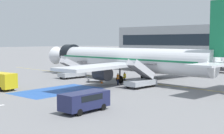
# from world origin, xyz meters

# --- Properties ---
(ground_plane) EXTENTS (600.00, 600.00, 0.00)m
(ground_plane) POSITION_xyz_m (0.00, 0.00, 0.00)
(ground_plane) COLOR slate
(apron_leadline_yellow) EXTENTS (75.51, 6.32, 0.01)m
(apron_leadline_yellow) POSITION_xyz_m (0.89, 0.14, 0.00)
(apron_leadline_yellow) COLOR gold
(apron_leadline_yellow) RESTS_ON ground_plane
(apron_stand_patch_blue) EXTENTS (6.65, 11.67, 0.01)m
(apron_stand_patch_blue) POSITION_xyz_m (0.89, -14.38, 0.00)
(apron_stand_patch_blue) COLOR #2856A8
(apron_stand_patch_blue) RESTS_ON ground_plane
(airliner) EXTENTS (41.82, 32.09, 11.85)m
(airliner) POSITION_xyz_m (1.58, 0.08, 3.56)
(airliner) COLOR silver
(airliner) RESTS_ON ground_plane
(boarding_stairs_forward) EXTENTS (2.58, 5.37, 3.72)m
(boarding_stairs_forward) POSITION_xyz_m (-8.17, -3.60, 0.95)
(boarding_stairs_forward) COLOR #ADB2BA
(boarding_stairs_forward) RESTS_ON ground_plane
(boarding_stairs_aft) EXTENTS (2.58, 5.37, 4.12)m
(boarding_stairs_aft) POSITION_xyz_m (7.65, -4.88, 1.00)
(boarding_stairs_aft) COLOR #ADB2BA
(boarding_stairs_aft) RESTS_ON ground_plane
(fuel_tanker) EXTENTS (10.13, 3.21, 3.64)m
(fuel_tanker) POSITION_xyz_m (6.47, 23.41, 1.85)
(fuel_tanker) COLOR #38383D
(fuel_tanker) RESTS_ON ground_plane
(service_van_1) EXTENTS (2.08, 4.96, 1.85)m
(service_van_1) POSITION_xyz_m (12.50, -20.73, 1.13)
(service_van_1) COLOR #1E234C
(service_van_1) RESTS_ON ground_plane
(baggage_cart) EXTENTS (2.91, 2.89, 0.87)m
(baggage_cart) POSITION_xyz_m (-1.51, -4.75, 0.26)
(baggage_cart) COLOR gray
(baggage_cart) RESTS_ON ground_plane
(ground_crew_0) EXTENTS (0.32, 0.47, 1.74)m
(ground_crew_0) POSITION_xyz_m (3.23, -4.67, 1.00)
(ground_crew_0) COLOR #191E38
(ground_crew_0) RESTS_ON ground_plane
(ground_crew_1) EXTENTS (0.25, 0.44, 1.77)m
(ground_crew_1) POSITION_xyz_m (3.32, -3.13, 1.02)
(ground_crew_1) COLOR #2D2D33
(ground_crew_1) RESTS_ON ground_plane
(traffic_cone_0) EXTENTS (0.46, 0.46, 0.51)m
(traffic_cone_0) POSITION_xyz_m (-16.79, -9.78, 0.26)
(traffic_cone_0) COLOR orange
(traffic_cone_0) RESTS_ON ground_plane
(traffic_cone_1) EXTENTS (0.43, 0.43, 0.48)m
(traffic_cone_1) POSITION_xyz_m (0.41, -5.18, 0.24)
(traffic_cone_1) COLOR orange
(traffic_cone_1) RESTS_ON ground_plane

